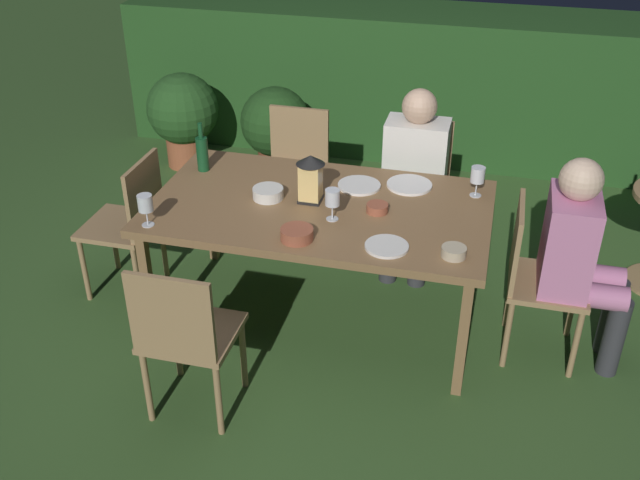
{
  "coord_description": "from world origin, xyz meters",
  "views": [
    {
      "loc": [
        0.86,
        -3.34,
        2.58
      ],
      "look_at": [
        0.0,
        0.0,
        0.52
      ],
      "focal_mm": 41.12,
      "sensor_mm": 36.0,
      "label": 1
    }
  ],
  "objects_px": {
    "green_bottle_on_table": "(202,153)",
    "bowl_dip": "(297,234)",
    "person_in_cream": "(414,173)",
    "person_in_pink": "(580,254)",
    "plate_c": "(359,185)",
    "wine_glass_a": "(478,176)",
    "potted_plant_corner": "(275,126)",
    "lantern_centerpiece": "(311,176)",
    "bowl_olives": "(268,193)",
    "chair_head_near": "(130,220)",
    "chair_side_right_b": "(416,182)",
    "potted_plant_by_hedge": "(183,114)",
    "chair_side_right_a": "(295,168)",
    "plate_b": "(387,246)",
    "bowl_salad": "(377,208)",
    "dining_table": "(320,213)",
    "bowl_bread": "(454,252)",
    "wine_glass_c": "(145,205)",
    "plate_a": "(409,185)",
    "wine_glass_b": "(332,199)",
    "chair_head_far": "(535,274)",
    "chair_side_left_a": "(185,334)"
  },
  "relations": [
    {
      "from": "potted_plant_corner",
      "to": "chair_head_near",
      "type": "bearing_deg",
      "value": -101.16
    },
    {
      "from": "bowl_dip",
      "to": "potted_plant_corner",
      "type": "bearing_deg",
      "value": 110.32
    },
    {
      "from": "person_in_cream",
      "to": "lantern_centerpiece",
      "type": "xyz_separation_m",
      "value": [
        -0.46,
        -0.69,
        0.25
      ]
    },
    {
      "from": "wine_glass_c",
      "to": "chair_head_near",
      "type": "bearing_deg",
      "value": 129.78
    },
    {
      "from": "plate_a",
      "to": "plate_b",
      "type": "bearing_deg",
      "value": -90.74
    },
    {
      "from": "chair_side_right_b",
      "to": "wine_glass_c",
      "type": "bearing_deg",
      "value": -131.63
    },
    {
      "from": "chair_head_near",
      "to": "bowl_dip",
      "type": "height_order",
      "value": "chair_head_near"
    },
    {
      "from": "chair_head_far",
      "to": "plate_a",
      "type": "distance_m",
      "value": 0.84
    },
    {
      "from": "chair_head_near",
      "to": "bowl_bread",
      "type": "xyz_separation_m",
      "value": [
        1.89,
        -0.35,
        0.28
      ]
    },
    {
      "from": "wine_glass_a",
      "to": "bowl_bread",
      "type": "relative_size",
      "value": 1.43
    },
    {
      "from": "chair_side_right_a",
      "to": "bowl_dip",
      "type": "height_order",
      "value": "chair_side_right_a"
    },
    {
      "from": "chair_head_near",
      "to": "chair_side_right_a",
      "type": "relative_size",
      "value": 1.0
    },
    {
      "from": "wine_glass_c",
      "to": "bowl_olives",
      "type": "height_order",
      "value": "wine_glass_c"
    },
    {
      "from": "bowl_olives",
      "to": "chair_head_far",
      "type": "bearing_deg",
      "value": 0.02
    },
    {
      "from": "person_in_cream",
      "to": "potted_plant_corner",
      "type": "distance_m",
      "value": 1.6
    },
    {
      "from": "wine_glass_a",
      "to": "potted_plant_corner",
      "type": "height_order",
      "value": "wine_glass_a"
    },
    {
      "from": "plate_b",
      "to": "bowl_salad",
      "type": "xyz_separation_m",
      "value": [
        -0.11,
        0.34,
        0.02
      ]
    },
    {
      "from": "chair_side_right_a",
      "to": "wine_glass_a",
      "type": "height_order",
      "value": "wine_glass_a"
    },
    {
      "from": "bowl_dip",
      "to": "potted_plant_by_hedge",
      "type": "xyz_separation_m",
      "value": [
        -1.56,
        2.14,
        -0.33
      ]
    },
    {
      "from": "green_bottle_on_table",
      "to": "bowl_dip",
      "type": "xyz_separation_m",
      "value": [
        0.74,
        -0.62,
        -0.08
      ]
    },
    {
      "from": "green_bottle_on_table",
      "to": "plate_c",
      "type": "bearing_deg",
      "value": 0.76
    },
    {
      "from": "plate_a",
      "to": "bowl_bread",
      "type": "bearing_deg",
      "value": -65.5
    },
    {
      "from": "green_bottle_on_table",
      "to": "bowl_salad",
      "type": "distance_m",
      "value": 1.1
    },
    {
      "from": "plate_b",
      "to": "person_in_pink",
      "type": "bearing_deg",
      "value": 20.72
    },
    {
      "from": "person_in_cream",
      "to": "person_in_pink",
      "type": "xyz_separation_m",
      "value": [
        0.94,
        -0.72,
        0.0
      ]
    },
    {
      "from": "wine_glass_a",
      "to": "wine_glass_b",
      "type": "relative_size",
      "value": 1.0
    },
    {
      "from": "person_in_pink",
      "to": "wine_glass_b",
      "type": "distance_m",
      "value": 1.27
    },
    {
      "from": "bowl_bread",
      "to": "bowl_salad",
      "type": "xyz_separation_m",
      "value": [
        -0.43,
        0.34,
        -0.0
      ]
    },
    {
      "from": "dining_table",
      "to": "plate_a",
      "type": "bearing_deg",
      "value": 37.71
    },
    {
      "from": "wine_glass_b",
      "to": "person_in_cream",
      "type": "bearing_deg",
      "value": 70.48
    },
    {
      "from": "chair_side_right_a",
      "to": "plate_c",
      "type": "xyz_separation_m",
      "value": [
        0.57,
        -0.66,
        0.26
      ]
    },
    {
      "from": "chair_side_left_a",
      "to": "lantern_centerpiece",
      "type": "distance_m",
      "value": 1.08
    },
    {
      "from": "chair_side_right_a",
      "to": "plate_c",
      "type": "height_order",
      "value": "chair_side_right_a"
    },
    {
      "from": "dining_table",
      "to": "chair_side_left_a",
      "type": "xyz_separation_m",
      "value": [
        -0.41,
        -0.91,
        -0.2
      ]
    },
    {
      "from": "chair_head_near",
      "to": "plate_b",
      "type": "xyz_separation_m",
      "value": [
        1.57,
        -0.35,
        0.26
      ]
    },
    {
      "from": "chair_head_far",
      "to": "wine_glass_b",
      "type": "bearing_deg",
      "value": -172.29
    },
    {
      "from": "wine_glass_c",
      "to": "plate_b",
      "type": "distance_m",
      "value": 1.22
    },
    {
      "from": "dining_table",
      "to": "plate_c",
      "type": "xyz_separation_m",
      "value": [
        0.16,
        0.26,
        0.06
      ]
    },
    {
      "from": "bowl_bread",
      "to": "potted_plant_corner",
      "type": "height_order",
      "value": "bowl_bread"
    },
    {
      "from": "wine_glass_b",
      "to": "wine_glass_c",
      "type": "bearing_deg",
      "value": -161.9
    },
    {
      "from": "green_bottle_on_table",
      "to": "plate_b",
      "type": "xyz_separation_m",
      "value": [
        1.18,
        -0.59,
        -0.1
      ]
    },
    {
      "from": "chair_side_right_a",
      "to": "wine_glass_b",
      "type": "distance_m",
      "value": 1.23
    },
    {
      "from": "lantern_centerpiece",
      "to": "bowl_olives",
      "type": "height_order",
      "value": "lantern_centerpiece"
    },
    {
      "from": "person_in_cream",
      "to": "chair_side_left_a",
      "type": "bearing_deg",
      "value": -116.5
    },
    {
      "from": "dining_table",
      "to": "bowl_bread",
      "type": "xyz_separation_m",
      "value": [
        0.74,
        -0.35,
        0.08
      ]
    },
    {
      "from": "chair_side_right_b",
      "to": "bowl_dip",
      "type": "height_order",
      "value": "chair_side_right_b"
    },
    {
      "from": "dining_table",
      "to": "wine_glass_c",
      "type": "xyz_separation_m",
      "value": [
        -0.79,
        -0.43,
        0.17
      ]
    },
    {
      "from": "person_in_cream",
      "to": "green_bottle_on_table",
      "type": "bearing_deg",
      "value": -157.98
    },
    {
      "from": "green_bottle_on_table",
      "to": "potted_plant_corner",
      "type": "bearing_deg",
      "value": 91.65
    },
    {
      "from": "person_in_pink",
      "to": "potted_plant_by_hedge",
      "type": "distance_m",
      "value": 3.42
    }
  ]
}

